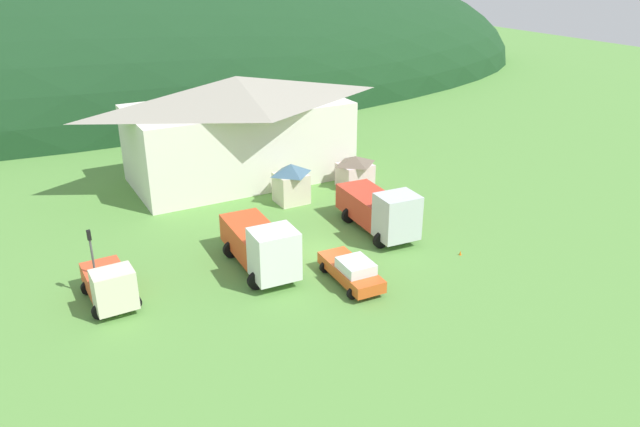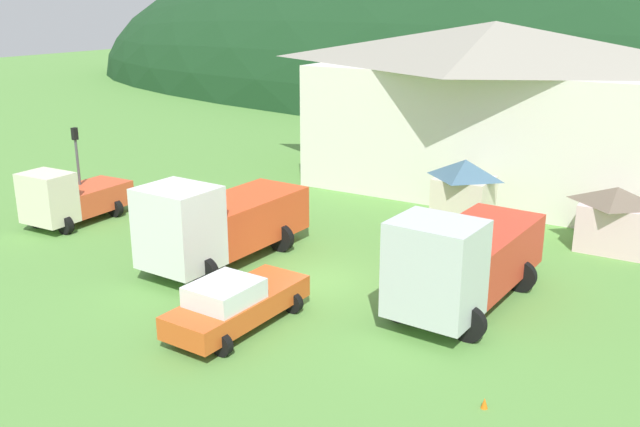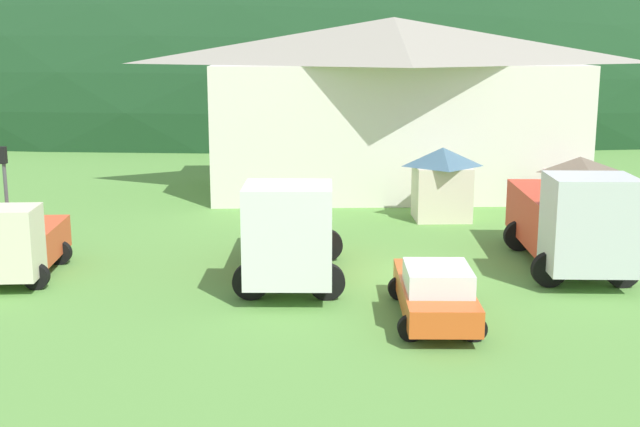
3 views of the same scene
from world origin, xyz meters
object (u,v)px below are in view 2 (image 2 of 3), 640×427
light_truck_cream (70,197)px  tow_truck_silver (463,259)px  heavy_rig_white (218,222)px  play_shed_pink (614,218)px  service_pickup_orange (235,303)px  traffic_cone_near_pickup (484,408)px  traffic_light_west (78,162)px  depot_building (490,105)px  play_shed_cream (464,193)px

light_truck_cream → tow_truck_silver: 18.20m
tow_truck_silver → light_truck_cream: bearing=-84.5°
heavy_rig_white → play_shed_pink: bearing=129.6°
heavy_rig_white → service_pickup_orange: heavy_rig_white is taller
play_shed_pink → light_truck_cream: 23.28m
play_shed_pink → traffic_cone_near_pickup: size_ratio=4.81×
service_pickup_orange → light_truck_cream: bearing=-106.6°
light_truck_cream → service_pickup_orange: 13.55m
light_truck_cream → heavy_rig_white: heavy_rig_white is taller
heavy_rig_white → traffic_light_west: traffic_light_west is taller
heavy_rig_white → depot_building: bearing=164.8°
depot_building → traffic_light_west: bearing=-135.0°
light_truck_cream → service_pickup_orange: light_truck_cream is taller
play_shed_pink → traffic_light_west: 23.42m
play_shed_pink → light_truck_cream: bearing=-157.0°
depot_building → traffic_light_west: (-14.51, -14.51, -1.92)m
heavy_rig_white → traffic_cone_near_pickup: bearing=72.5°
light_truck_cream → traffic_cone_near_pickup: light_truck_cream is taller
depot_building → play_shed_pink: size_ratio=6.89×
depot_building → heavy_rig_white: 17.02m
depot_building → traffic_light_west: size_ratio=4.57×
depot_building → play_shed_cream: (1.33, -7.05, -2.87)m
play_shed_cream → tow_truck_silver: (2.88, -7.92, 0.10)m
heavy_rig_white → traffic_light_west: size_ratio=1.79×
play_shed_cream → tow_truck_silver: 8.43m
play_shed_cream → traffic_light_west: 17.54m
play_shed_pink → traffic_cone_near_pickup: bearing=-92.6°
tow_truck_silver → heavy_rig_white: bearing=-80.2°
tow_truck_silver → play_shed_cream: bearing=-156.5°
play_shed_pink → play_shed_cream: bearing=-174.8°
heavy_rig_white → play_shed_cream: bearing=146.8°
light_truck_cream → traffic_light_west: traffic_light_west is taller
heavy_rig_white → tow_truck_silver: bearing=98.8°
play_shed_pink → tow_truck_silver: bearing=-111.0°
light_truck_cream → tow_truck_silver: tow_truck_silver is taller
play_shed_pink → traffic_light_west: traffic_light_west is taller
play_shed_cream → traffic_cone_near_pickup: play_shed_cream is taller
play_shed_cream → traffic_light_west: traffic_light_west is taller
tow_truck_silver → service_pickup_orange: tow_truck_silver is taller
service_pickup_orange → traffic_light_west: 14.53m
play_shed_pink → heavy_rig_white: heavy_rig_white is taller
play_shed_cream → traffic_cone_near_pickup: (5.49, -13.29, -1.60)m
depot_building → traffic_cone_near_pickup: (6.83, -20.33, -4.47)m
light_truck_cream → depot_building: bearing=136.7°
play_shed_cream → traffic_light_west: (-15.84, -7.46, 0.95)m
play_shed_cream → tow_truck_silver: size_ratio=0.41×
light_truck_cream → play_shed_cream: bearing=117.7°
play_shed_pink → tow_truck_silver: (-3.25, -8.47, 0.35)m
play_shed_cream → play_shed_pink: size_ratio=1.13×
traffic_cone_near_pickup → traffic_light_west: bearing=164.7°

